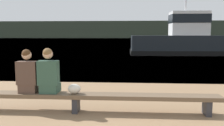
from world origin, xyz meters
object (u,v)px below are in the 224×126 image
at_px(shopping_bag, 74,89).
at_px(bench_main, 76,97).
at_px(person_right, 49,74).
at_px(tugboat_red, 184,41).
at_px(person_left, 28,75).

bearing_deg(shopping_bag, bench_main, 15.88).
distance_m(person_right, shopping_bag, 0.66).
distance_m(bench_main, tugboat_red, 17.87).
height_order(person_right, shopping_bag, person_right).
bearing_deg(person_left, person_right, -0.18).
relative_size(person_left, person_right, 0.97).
bearing_deg(shopping_bag, person_left, 178.76).
bearing_deg(tugboat_red, person_left, 155.97).
bearing_deg(tugboat_red, bench_main, 159.20).
bearing_deg(bench_main, person_right, 178.87).
xyz_separation_m(person_left, shopping_bag, (1.05, -0.02, -0.30)).
xyz_separation_m(shopping_bag, tugboat_red, (5.94, 16.85, 0.64)).
xyz_separation_m(person_left, person_right, (0.48, -0.00, 0.02)).
height_order(person_left, person_right, person_right).
relative_size(person_right, shopping_bag, 3.57).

